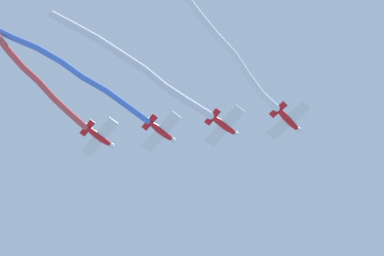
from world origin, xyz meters
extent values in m
ellipsoid|color=red|center=(4.21, 0.40, 63.97)|extent=(4.36, 1.91, 0.88)
sphere|color=white|center=(6.18, 0.91, 63.97)|extent=(0.91, 0.91, 0.74)
ellipsoid|color=black|center=(4.72, 0.53, 64.30)|extent=(1.18, 0.83, 0.47)
cube|color=white|center=(4.35, 0.43, 63.86)|extent=(2.96, 6.39, 0.12)
cube|color=red|center=(2.46, -0.05, 64.05)|extent=(1.40, 2.56, 0.10)
cube|color=white|center=(2.55, -0.03, 64.51)|extent=(0.97, 0.35, 1.21)
cylinder|color=white|center=(0.77, -0.42, 63.87)|extent=(2.93, 1.41, 0.98)
cylinder|color=white|center=(-2.11, -1.35, 63.64)|extent=(3.46, 2.07, 1.21)
cylinder|color=white|center=(-4.93, -2.61, 63.50)|extent=(2.98, 2.00, 0.91)
cylinder|color=white|center=(-7.81, -3.69, 63.36)|extent=(3.49, 1.74, 1.21)
cylinder|color=white|center=(-10.89, -4.69, 62.99)|extent=(3.39, 1.89, 1.30)
cylinder|color=white|center=(-13.70, -5.76, 62.85)|extent=(3.01, 1.85, 1.01)
sphere|color=white|center=(2.13, -0.13, 63.93)|extent=(0.85, 0.85, 0.85)
sphere|color=white|center=(-0.59, -0.71, 63.81)|extent=(0.85, 0.85, 0.85)
sphere|color=white|center=(-3.63, -2.00, 63.48)|extent=(0.85, 0.85, 0.85)
sphere|color=white|center=(-6.23, -3.23, 63.53)|extent=(0.85, 0.85, 0.85)
sphere|color=white|center=(-9.39, -4.15, 63.19)|extent=(0.85, 0.85, 0.85)
sphere|color=white|center=(-12.38, -5.24, 62.78)|extent=(0.85, 0.85, 0.85)
ellipsoid|color=red|center=(-2.22, 5.29, 64.22)|extent=(4.36, 1.39, 0.88)
sphere|color=white|center=(-0.20, 5.54, 64.22)|extent=(0.83, 0.83, 0.74)
ellipsoid|color=black|center=(-1.69, 5.36, 64.55)|extent=(1.13, 0.71, 0.47)
cube|color=white|center=(-2.08, 5.31, 64.11)|extent=(2.20, 6.36, 0.12)
cube|color=red|center=(-4.01, 5.08, 64.30)|extent=(1.11, 2.51, 0.10)
cube|color=white|center=(-3.92, 5.09, 64.76)|extent=(0.98, 0.23, 1.21)
cylinder|color=white|center=(-6.15, 5.01, 64.31)|extent=(3.69, 1.01, 1.23)
cylinder|color=white|center=(-9.55, 4.93, 64.64)|extent=(3.34, 1.06, 1.34)
cylinder|color=white|center=(-12.78, 4.62, 64.98)|extent=(3.51, 1.46, 1.26)
cylinder|color=white|center=(-16.01, 4.26, 65.11)|extent=(3.25, 1.16, 0.98)
cylinder|color=white|center=(-19.36, 4.09, 65.25)|extent=(3.65, 1.09, 1.26)
cylinder|color=white|center=(-22.61, 4.14, 65.69)|extent=(3.21, 1.18, 1.53)
cylinder|color=white|center=(-25.58, 4.33, 66.08)|extent=(3.11, 1.12, 1.16)
sphere|color=white|center=(-4.35, 5.04, 64.18)|extent=(0.96, 0.96, 0.96)
sphere|color=white|center=(-7.95, 4.98, 64.44)|extent=(0.96, 0.96, 0.96)
sphere|color=white|center=(-11.14, 4.88, 64.83)|extent=(0.96, 0.96, 0.96)
sphere|color=white|center=(-14.42, 4.36, 65.12)|extent=(0.96, 0.96, 0.96)
sphere|color=white|center=(-17.60, 4.16, 65.10)|extent=(0.96, 0.96, 0.96)
sphere|color=white|center=(-21.13, 4.03, 65.41)|extent=(0.96, 0.96, 0.96)
sphere|color=white|center=(-24.08, 4.25, 65.98)|extent=(0.96, 0.96, 0.96)
sphere|color=white|center=(-27.08, 4.41, 66.18)|extent=(0.96, 0.96, 0.96)
ellipsoid|color=red|center=(-8.65, 10.19, 64.47)|extent=(4.37, 1.58, 0.88)
sphere|color=white|center=(-6.64, 10.53, 64.47)|extent=(0.86, 0.86, 0.74)
ellipsoid|color=black|center=(-8.13, 10.28, 64.80)|extent=(1.15, 0.75, 0.47)
cube|color=white|center=(-8.51, 10.22, 64.36)|extent=(2.48, 6.38, 0.12)
cube|color=red|center=(-10.43, 9.89, 64.55)|extent=(1.21, 2.53, 0.10)
cube|color=white|center=(-10.34, 9.90, 65.01)|extent=(0.98, 0.28, 1.21)
cylinder|color=#4C75DB|center=(-12.30, 9.62, 64.44)|extent=(3.19, 1.19, 0.81)
cylinder|color=#4C75DB|center=(-15.48, 9.19, 64.45)|extent=(3.39, 1.23, 0.80)
cylinder|color=#4C75DB|center=(-18.78, 8.96, 64.53)|extent=(3.35, 0.78, 0.97)
cylinder|color=#4C75DB|center=(-21.98, 8.81, 64.79)|extent=(3.25, 1.08, 1.11)
cylinder|color=#4C75DB|center=(-25.13, 8.62, 64.93)|extent=(3.24, 0.85, 0.81)
cylinder|color=#4C75DB|center=(-28.26, 8.81, 65.03)|extent=(3.21, 1.21, 1.00)
cylinder|color=#4C75DB|center=(-31.32, 9.19, 65.34)|extent=(3.26, 1.09, 1.19)
sphere|color=#4C75DB|center=(-10.76, 9.83, 64.43)|extent=(0.78, 0.78, 0.78)
sphere|color=#4C75DB|center=(-13.84, 9.41, 64.46)|extent=(0.78, 0.78, 0.78)
sphere|color=#4C75DB|center=(-17.12, 8.96, 64.44)|extent=(0.78, 0.78, 0.78)
sphere|color=#4C75DB|center=(-20.43, 8.96, 64.63)|extent=(0.78, 0.78, 0.78)
sphere|color=#4C75DB|center=(-23.52, 8.66, 64.95)|extent=(0.78, 0.78, 0.78)
sphere|color=#4C75DB|center=(-26.74, 8.59, 64.92)|extent=(0.78, 0.78, 0.78)
sphere|color=#4C75DB|center=(-29.79, 9.03, 65.13)|extent=(0.78, 0.78, 0.78)
ellipsoid|color=red|center=(-15.08, 15.09, 64.72)|extent=(4.36, 1.51, 0.88)
sphere|color=white|center=(-13.06, 15.40, 64.72)|extent=(0.85, 0.85, 0.74)
ellipsoid|color=black|center=(-14.55, 15.17, 65.05)|extent=(1.15, 0.74, 0.47)
cube|color=white|center=(-14.94, 15.11, 64.61)|extent=(2.39, 6.38, 0.12)
cube|color=red|center=(-16.86, 14.81, 64.80)|extent=(1.18, 2.53, 0.10)
cube|color=white|center=(-16.77, 14.83, 65.26)|extent=(0.98, 0.26, 1.21)
cylinder|color=#DB4C4C|center=(-18.61, 14.43, 64.78)|extent=(3.07, 1.44, 1.01)
cylinder|color=#DB4C4C|center=(-21.13, 13.79, 64.94)|extent=(2.46, 1.38, 0.95)
cylinder|color=#DB4C4C|center=(-23.57, 12.93, 64.96)|extent=(3.02, 1.85, 0.92)
cylinder|color=#DB4C4C|center=(-26.10, 11.98, 64.78)|extent=(2.70, 1.55, 1.06)
cylinder|color=#DB4C4C|center=(-28.38, 11.09, 64.60)|extent=(2.56, 1.70, 0.94)
cylinder|color=#DB4C4C|center=(-30.75, 9.88, 64.37)|extent=(3.04, 2.15, 1.19)
sphere|color=#DB4C4C|center=(-17.20, 14.76, 64.68)|extent=(0.80, 0.80, 0.80)
sphere|color=#DB4C4C|center=(-20.03, 14.10, 64.88)|extent=(0.80, 0.80, 0.80)
sphere|color=#DB4C4C|center=(-22.23, 13.49, 65.01)|extent=(0.80, 0.80, 0.80)
sphere|color=#DB4C4C|center=(-24.91, 12.37, 64.90)|extent=(0.80, 0.80, 0.80)
sphere|color=#DB4C4C|center=(-27.28, 11.58, 64.66)|extent=(0.80, 0.80, 0.80)
sphere|color=#DB4C4C|center=(-29.48, 10.61, 64.54)|extent=(0.80, 0.80, 0.80)
camera|label=1|loc=(-18.49, -14.00, 2.36)|focal=49.24mm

